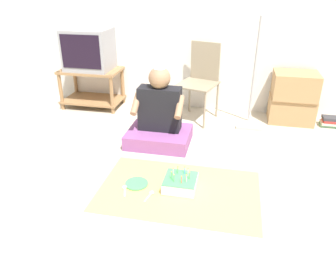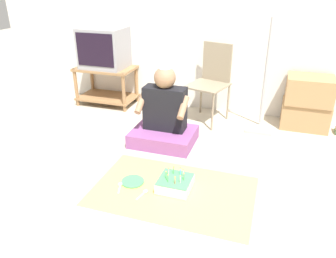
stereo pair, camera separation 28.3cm
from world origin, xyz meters
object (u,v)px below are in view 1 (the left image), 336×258
Objects in this scene: book_pile at (330,121)px; paper_plate at (137,183)px; person_seated at (159,119)px; birthday_cake at (180,183)px; folding_chair at (201,77)px; dust_mop at (252,97)px; cardboard_box_stack at (293,97)px; tv at (89,49)px.

paper_plate is (-1.81, -1.56, -0.05)m from book_pile.
person_seated is 0.82m from paper_plate.
birthday_cake reaches higher than paper_plate.
folding_chair is 3.38× the size of birthday_cake.
folding_chair reaches higher than paper_plate.
birthday_cake is at bearing -112.37° from dust_mop.
folding_chair is at bearing 78.23° from paper_plate.
book_pile reaches higher than paper_plate.
birthday_cake is (-0.55, -1.34, -0.30)m from dust_mop.
birthday_cake is at bearing -133.30° from book_pile.
cardboard_box_stack is at bearing 57.45° from birthday_cake.
tv is 2.65× the size of book_pile.
birthday_cake is (-1.02, -1.60, -0.25)m from cardboard_box_stack.
person_seated is 4.49× the size of paper_plate.
person_seated is at bearing -156.56° from book_pile.
tv is at bearing 132.11° from birthday_cake.
cardboard_box_stack is at bearing 49.69° from paper_plate.
dust_mop is 6.40× the size of paper_plate.
birthday_cake is at bearing 4.32° from paper_plate.
tv reaches higher than paper_plate.
paper_plate is (-0.01, -0.78, -0.25)m from person_seated.
birthday_cake is 1.37× the size of paper_plate.
tv reaches higher than birthday_cake.
person_seated reaches higher than cardboard_box_stack.
dust_mop is 1.67m from paper_plate.
dust_mop is at bearing -7.27° from tv.
tv is 2.08m from paper_plate.
cardboard_box_stack reaches higher than book_pile.
birthday_cake is (0.04, -1.51, -0.45)m from folding_chair.
dust_mop is at bearing -16.13° from folding_chair.
dust_mop is at bearing 32.79° from person_seated.
paper_plate is (-0.32, -1.53, -0.49)m from folding_chair.
tv reaches higher than person_seated.
cardboard_box_stack is 0.49m from book_pile.
person_seated is at bearing -37.53° from tv.
dust_mop reaches higher than cardboard_box_stack.
cardboard_box_stack is 1.91m from birthday_cake.
cardboard_box_stack is at bearing 31.55° from person_seated.
tv reaches higher than cardboard_box_stack.
paper_plate is at bearing -175.68° from birthday_cake.
birthday_cake is (0.35, -0.76, -0.21)m from person_seated.
tv is at bearing 172.73° from dust_mop.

